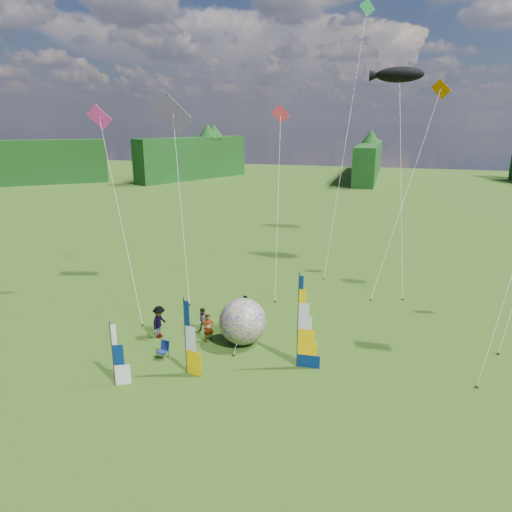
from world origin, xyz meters
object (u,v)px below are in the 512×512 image
(feather_banner_main, at_px, (298,322))
(spectator_b, at_px, (203,321))
(bol_inflatable, at_px, (243,321))
(side_banner_far, at_px, (113,355))
(kite_whale, at_px, (402,163))
(spectator_c, at_px, (159,322))
(spectator_d, at_px, (245,310))
(side_banner_left, at_px, (185,338))
(spectator_a, at_px, (209,328))
(camp_chair, at_px, (163,350))

(feather_banner_main, xyz_separation_m, spectator_b, (-5.95, 2.21, -1.65))
(feather_banner_main, xyz_separation_m, bol_inflatable, (-3.38, 1.64, -1.12))
(side_banner_far, xyz_separation_m, kite_whale, (12.21, 20.87, 7.18))
(spectator_b, xyz_separation_m, spectator_c, (-2.11, -1.26, 0.19))
(bol_inflatable, distance_m, spectator_d, 2.35)
(spectator_c, distance_m, kite_whale, 21.67)
(spectator_b, bearing_deg, kite_whale, 55.98)
(side_banner_left, height_order, spectator_a, side_banner_left)
(bol_inflatable, xyz_separation_m, spectator_d, (-0.56, 2.25, -0.36))
(side_banner_far, relative_size, spectator_d, 1.66)
(spectator_a, bearing_deg, kite_whale, 16.98)
(bol_inflatable, distance_m, kite_whale, 18.63)
(feather_banner_main, distance_m, spectator_c, 8.25)
(spectator_d, xyz_separation_m, camp_chair, (-2.85, -5.07, -0.47))
(spectator_b, xyz_separation_m, spectator_d, (2.01, 1.68, 0.18))
(camp_chair, bearing_deg, spectator_a, 65.78)
(spectator_b, xyz_separation_m, camp_chair, (-0.84, -3.39, -0.29))
(side_banner_far, distance_m, spectator_b, 6.56)
(spectator_c, relative_size, spectator_d, 1.01)
(side_banner_left, bearing_deg, spectator_d, 88.93)
(side_banner_far, bearing_deg, spectator_b, 49.65)
(feather_banner_main, height_order, side_banner_left, feather_banner_main)
(side_banner_left, bearing_deg, camp_chair, 160.72)
(spectator_a, distance_m, spectator_c, 2.85)
(spectator_d, relative_size, camp_chair, 2.00)
(bol_inflatable, relative_size, spectator_b, 1.71)
(side_banner_left, height_order, bol_inflatable, side_banner_left)
(side_banner_far, bearing_deg, side_banner_left, 10.60)
(kite_whale, bearing_deg, side_banner_far, -129.42)
(spectator_a, bearing_deg, side_banner_far, -156.20)
(spectator_a, height_order, spectator_b, spectator_a)
(feather_banner_main, relative_size, bol_inflatable, 1.87)
(side_banner_left, xyz_separation_m, spectator_c, (-3.07, 3.08, -0.96))
(spectator_b, bearing_deg, bol_inflatable, -10.99)
(spectator_b, relative_size, camp_chair, 1.61)
(bol_inflatable, relative_size, spectator_c, 1.37)
(spectator_c, distance_m, camp_chair, 2.53)
(side_banner_left, relative_size, spectator_c, 2.02)
(camp_chair, bearing_deg, spectator_b, 84.41)
(feather_banner_main, xyz_separation_m, spectator_a, (-5.24, 1.26, -1.60))
(feather_banner_main, bearing_deg, spectator_d, 131.20)
(spectator_c, bearing_deg, kite_whale, -36.85)
(feather_banner_main, height_order, spectator_c, feather_banner_main)
(spectator_a, bearing_deg, spectator_c, 145.32)
(side_banner_far, bearing_deg, bol_inflatable, 28.09)
(feather_banner_main, bearing_deg, spectator_c, 169.13)
(feather_banner_main, height_order, side_banner_far, feather_banner_main)
(side_banner_far, relative_size, kite_whale, 0.18)
(spectator_c, bearing_deg, camp_chair, -147.51)
(side_banner_far, bearing_deg, kite_whale, 35.19)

